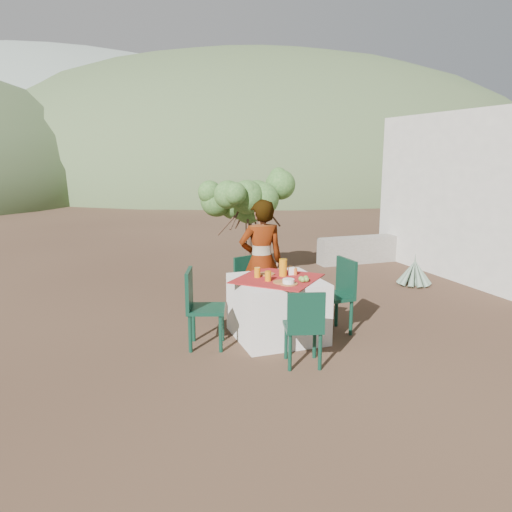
{
  "coord_description": "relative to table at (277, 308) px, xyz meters",
  "views": [
    {
      "loc": [
        -2.25,
        -5.6,
        2.27
      ],
      "look_at": [
        -0.18,
        0.32,
        0.97
      ],
      "focal_mm": 35.0,
      "sensor_mm": 36.0,
      "label": 1
    }
  ],
  "objects": [
    {
      "name": "agave",
      "position": [
        3.2,
        1.55,
        -0.17
      ],
      "size": [
        0.6,
        0.59,
        0.63
      ],
      "rotation": [
        0.0,
        0.0,
        0.1
      ],
      "color": "slate",
      "rests_on": "ground"
    },
    {
      "name": "glass_near",
      "position": [
        -0.16,
        -0.09,
        0.44
      ],
      "size": [
        0.08,
        0.08,
        0.12
      ],
      "primitive_type": "cylinder",
      "color": "orange",
      "rests_on": "table"
    },
    {
      "name": "ground",
      "position": [
        0.04,
        0.08,
        -0.38
      ],
      "size": [
        160.0,
        160.0,
        0.0
      ],
      "primitive_type": "plane",
      "color": "#372219",
      "rests_on": "ground"
    },
    {
      "name": "jar_right",
      "position": [
        0.25,
        0.19,
        0.43
      ],
      "size": [
        0.06,
        0.06,
        0.09
      ],
      "primitive_type": "cylinder",
      "color": "#C86123",
      "rests_on": "table"
    },
    {
      "name": "hill_far_center",
      "position": [
        -3.96,
        52.08,
        -0.38
      ],
      "size": [
        60.0,
        60.0,
        24.0
      ],
      "primitive_type": "ellipsoid",
      "color": "gray",
      "rests_on": "ground"
    },
    {
      "name": "white_bowl",
      "position": [
        0.01,
        -0.32,
        0.42
      ],
      "size": [
        0.14,
        0.14,
        0.05
      ],
      "primitive_type": "cylinder",
      "color": "white",
      "rests_on": "bowl_plate"
    },
    {
      "name": "hill_far_right",
      "position": [
        28.04,
        46.08,
        -0.38
      ],
      "size": [
        36.0,
        36.0,
        14.0
      ],
      "primitive_type": "ellipsoid",
      "color": "gray",
      "rests_on": "ground"
    },
    {
      "name": "plate_far",
      "position": [
        -0.06,
        0.21,
        0.39
      ],
      "size": [
        0.21,
        0.21,
        0.01
      ],
      "primitive_type": "cylinder",
      "color": "brown",
      "rests_on": "table"
    },
    {
      "name": "chair_far",
      "position": [
        -0.03,
        0.98,
        0.08
      ],
      "size": [
        0.49,
        0.49,
        0.83
      ],
      "rotation": [
        0.0,
        0.0,
        0.33
      ],
      "color": "black",
      "rests_on": "ground"
    },
    {
      "name": "stone_wall",
      "position": [
        3.64,
        3.48,
        -0.1
      ],
      "size": [
        2.6,
        0.35,
        0.55
      ],
      "primitive_type": "cube",
      "color": "gray",
      "rests_on": "ground"
    },
    {
      "name": "hill_near_right",
      "position": [
        12.04,
        36.08,
        -0.38
      ],
      "size": [
        48.0,
        48.0,
        20.0
      ],
      "primitive_type": "ellipsoid",
      "color": "#3B4F2C",
      "rests_on": "ground"
    },
    {
      "name": "person",
      "position": [
        0.04,
        0.69,
        0.45
      ],
      "size": [
        0.64,
        0.45,
        1.67
      ],
      "primitive_type": "imported",
      "rotation": [
        0.0,
        0.0,
        3.05
      ],
      "color": "#8C6651",
      "rests_on": "ground"
    },
    {
      "name": "jar_left",
      "position": [
        0.27,
        0.09,
        0.43
      ],
      "size": [
        0.05,
        0.05,
        0.09
      ],
      "primitive_type": "cylinder",
      "color": "#C86123",
      "rests_on": "table"
    },
    {
      "name": "bowl_plate",
      "position": [
        0.01,
        -0.32,
        0.39
      ],
      "size": [
        0.22,
        0.22,
        0.01
      ],
      "primitive_type": "cylinder",
      "color": "brown",
      "rests_on": "table"
    },
    {
      "name": "fruit_cluster",
      "position": [
        0.23,
        -0.27,
        0.41
      ],
      "size": [
        0.13,
        0.12,
        0.07
      ],
      "color": "olive",
      "rests_on": "table"
    },
    {
      "name": "juice_pitcher",
      "position": [
        0.1,
        0.08,
        0.49
      ],
      "size": [
        0.1,
        0.1,
        0.22
      ],
      "primitive_type": "cylinder",
      "color": "orange",
      "rests_on": "table"
    },
    {
      "name": "shrub_tree",
      "position": [
        0.62,
        2.85,
        1.0
      ],
      "size": [
        1.49,
        1.46,
        1.75
      ],
      "color": "#4B3125",
      "rests_on": "ground"
    },
    {
      "name": "chair_left",
      "position": [
        -0.98,
        0.01,
        0.14
      ],
      "size": [
        0.55,
        0.55,
        0.94
      ],
      "rotation": [
        0.0,
        0.0,
        1.25
      ],
      "color": "black",
      "rests_on": "ground"
    },
    {
      "name": "plate_near",
      "position": [
        -0.04,
        -0.22,
        0.39
      ],
      "size": [
        0.2,
        0.2,
        0.01
      ],
      "primitive_type": "cylinder",
      "color": "brown",
      "rests_on": "table"
    },
    {
      "name": "napkin_holder",
      "position": [
        0.23,
        0.1,
        0.43
      ],
      "size": [
        0.08,
        0.05,
        0.1
      ],
      "primitive_type": "cube",
      "rotation": [
        0.0,
        0.0,
        -0.08
      ],
      "color": "white",
      "rests_on": "table"
    },
    {
      "name": "chair_right",
      "position": [
        0.8,
        -0.07,
        0.15
      ],
      "size": [
        0.46,
        0.46,
        0.96
      ],
      "rotation": [
        0.0,
        0.0,
        4.76
      ],
      "color": "black",
      "rests_on": "ground"
    },
    {
      "name": "table",
      "position": [
        0.0,
        0.0,
        0.0
      ],
      "size": [
        1.3,
        1.3,
        0.76
      ],
      "color": "white",
      "rests_on": "ground"
    },
    {
      "name": "glass_far",
      "position": [
        -0.22,
        0.12,
        0.44
      ],
      "size": [
        0.08,
        0.08,
        0.12
      ],
      "primitive_type": "cylinder",
      "color": "orange",
      "rests_on": "table"
    },
    {
      "name": "chair_near",
      "position": [
        -0.06,
        -0.93,
        0.1
      ],
      "size": [
        0.49,
        0.49,
        0.86
      ],
      "rotation": [
        0.0,
        0.0,
        2.87
      ],
      "color": "black",
      "rests_on": "ground"
    }
  ]
}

